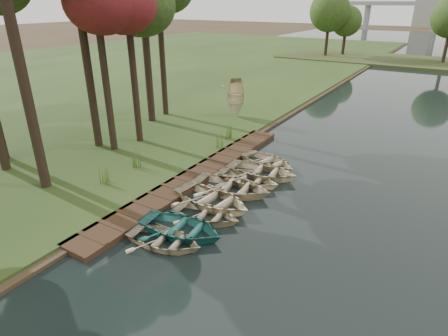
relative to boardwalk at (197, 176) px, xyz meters
The scene contains 17 objects.
ground 1.61m from the boardwalk, ahead, with size 300.00×300.00×0.00m, color #3D2F1D.
boardwalk is the anchor object (origin of this frame).
far_trees 50.78m from the boardwalk, 82.86° to the left, with size 45.60×5.60×8.80m.
building_b 145.16m from the boardwalk, 91.34° to the left, with size 8.00×8.00×12.00m, color #A5A5A0.
rowboat_0 6.13m from the boardwalk, 66.35° to the right, with size 2.22×3.11×0.64m, color #C7B790.
rowboat_1 5.34m from the boardwalk, 61.50° to the right, with size 2.58×3.61×0.75m, color #2C7C75.
rowboat_2 4.24m from the boardwalk, 49.12° to the right, with size 2.17×3.04×0.63m, color #C7B790.
rowboat_3 3.12m from the boardwalk, 41.94° to the right, with size 2.82×3.95×0.82m, color #C7B790.
rowboat_4 2.49m from the boardwalk, 12.12° to the right, with size 2.87×4.01×0.83m, color #C7B790.
rowboat_5 2.71m from the boardwalk, 14.93° to the left, with size 2.46×3.45×0.71m, color #C7B790.
rowboat_6 3.45m from the boardwalk, 33.80° to the left, with size 2.76×3.86×0.80m, color #C7B790.
rowboat_7 4.20m from the boardwalk, 52.92° to the left, with size 2.49×3.49×0.72m, color #C7B790.
stored_rowboat 11.07m from the boardwalk, 109.76° to the left, with size 2.13×2.98×0.62m, color #C7B790.
reeds_0 4.71m from the boardwalk, 133.05° to the right, with size 0.60×0.60×0.93m, color #3F661E.
reeds_1 3.59m from the boardwalk, 159.88° to the right, with size 0.60×0.60×1.04m, color #3F661E.
reeds_2 4.03m from the boardwalk, 104.58° to the left, with size 0.60×0.60×1.04m, color #3F661E.
reeds_3 5.78m from the boardwalk, 102.63° to the left, with size 0.60×0.60×1.07m, color #3F661E.
Camera 1 is at (9.10, -14.61, 8.68)m, focal length 30.00 mm.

